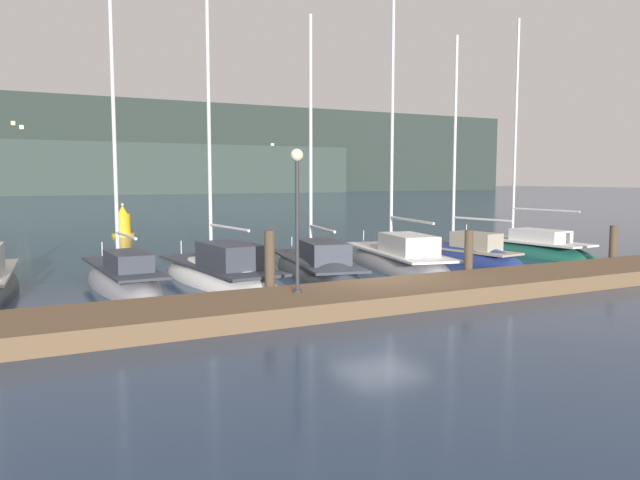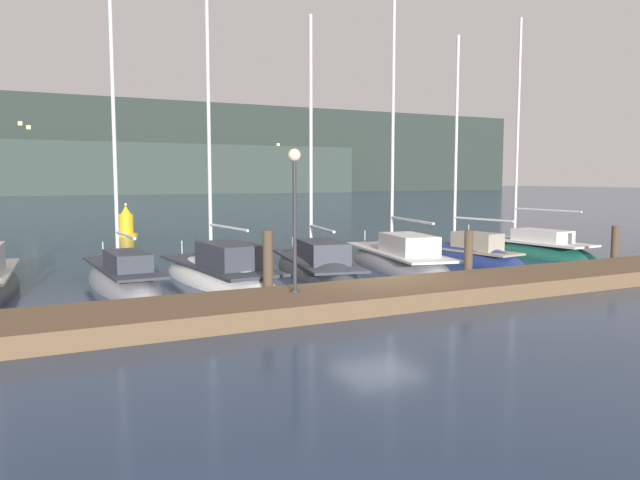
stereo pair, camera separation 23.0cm
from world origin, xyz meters
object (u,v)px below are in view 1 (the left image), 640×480
object	(u,v)px
sailboat_berth_4	(316,271)
sailboat_berth_7	(524,252)
sailboat_berth_3	(220,278)
dock_lamppost	(297,196)
sailboat_berth_5	(398,264)
sailboat_berth_6	(462,258)
sailboat_berth_2	(123,284)
channel_buoy	(123,224)

from	to	relation	value
sailboat_berth_4	sailboat_berth_7	bearing A→B (deg)	4.58
sailboat_berth_3	dock_lamppost	bearing A→B (deg)	-85.25
sailboat_berth_4	sailboat_berth_5	world-z (taller)	sailboat_berth_5
sailboat_berth_5	sailboat_berth_4	bearing A→B (deg)	179.71
sailboat_berth_5	dock_lamppost	world-z (taller)	sailboat_berth_5
sailboat_berth_6	sailboat_berth_3	bearing A→B (deg)	-178.08
dock_lamppost	sailboat_berth_2	bearing A→B (deg)	122.58
sailboat_berth_3	sailboat_berth_6	distance (m)	10.41
sailboat_berth_5	sailboat_berth_6	world-z (taller)	sailboat_berth_5
sailboat_berth_6	sailboat_berth_2	bearing A→B (deg)	-179.84
dock_lamppost	sailboat_berth_5	bearing A→B (deg)	37.53
sailboat_berth_3	dock_lamppost	xyz separation A→B (m)	(0.42, -5.04, 2.79)
sailboat_berth_4	sailboat_berth_5	size ratio (longest dim) A/B	0.79
sailboat_berth_5	sailboat_berth_6	distance (m)	3.38
sailboat_berth_2	sailboat_berth_7	xyz separation A→B (m)	(17.38, 0.62, 0.00)
sailboat_berth_4	sailboat_berth_6	world-z (taller)	sailboat_berth_4
sailboat_berth_6	sailboat_berth_7	size ratio (longest dim) A/B	0.89
sailboat_berth_3	sailboat_berth_4	xyz separation A→B (m)	(3.56, 0.07, -0.03)
sailboat_berth_3	sailboat_berth_4	distance (m)	3.56
sailboat_berth_2	sailboat_berth_3	distance (m)	3.01
sailboat_berth_2	sailboat_berth_3	xyz separation A→B (m)	(3.00, -0.31, 0.02)
dock_lamppost	sailboat_berth_4	bearing A→B (deg)	58.41
sailboat_berth_5	sailboat_berth_7	distance (m)	7.40
sailboat_berth_3	sailboat_berth_5	bearing A→B (deg)	0.39
channel_buoy	sailboat_berth_4	bearing A→B (deg)	-79.06
sailboat_berth_2	sailboat_berth_4	bearing A→B (deg)	-2.15
sailboat_berth_3	channel_buoy	bearing A→B (deg)	89.69
sailboat_berth_3	sailboat_berth_4	bearing A→B (deg)	1.06
sailboat_berth_4	sailboat_berth_5	bearing A→B (deg)	-0.29
sailboat_berth_2	sailboat_berth_4	xyz separation A→B (m)	(6.55, -0.25, -0.01)
sailboat_berth_2	channel_buoy	distance (m)	17.92
sailboat_berth_6	dock_lamppost	size ratio (longest dim) A/B	2.69
channel_buoy	dock_lamppost	world-z (taller)	dock_lamppost
sailboat_berth_2	channel_buoy	size ratio (longest dim) A/B	5.38
sailboat_berth_2	sailboat_berth_5	distance (m)	10.04
channel_buoy	sailboat_berth_2	bearing A→B (deg)	-99.96
sailboat_berth_2	sailboat_berth_5	xyz separation A→B (m)	(10.03, -0.26, 0.01)
sailboat_berth_3	sailboat_berth_5	xyz separation A→B (m)	(7.04, 0.05, -0.01)
sailboat_berth_2	sailboat_berth_5	bearing A→B (deg)	-1.50
sailboat_berth_2	sailboat_berth_4	size ratio (longest dim) A/B	1.05
sailboat_berth_2	dock_lamppost	world-z (taller)	sailboat_berth_2
dock_lamppost	sailboat_berth_3	bearing A→B (deg)	94.75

